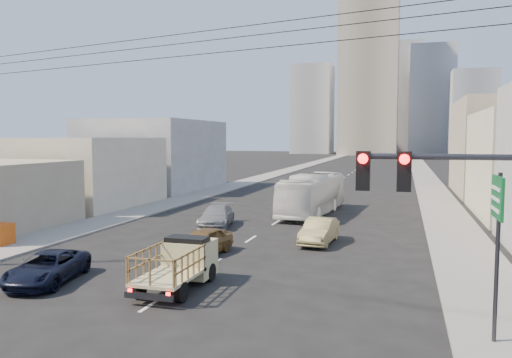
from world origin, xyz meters
The scene contains 20 objects.
ground centered at (0.00, 0.00, 0.00)m, with size 420.00×420.00×0.00m, color black.
sidewalk_left centered at (-11.75, 70.00, 0.06)m, with size 3.50×180.00×0.12m, color gray.
sidewalk_right centered at (11.75, 70.00, 0.06)m, with size 3.50×180.00×0.12m, color gray.
lane_dashes centered at (0.00, 53.00, 0.01)m, with size 0.15×104.00×0.01m.
flatbed_pickup centered at (0.09, 3.97, 1.09)m, with size 1.95×4.41×1.90m.
navy_pickup centered at (-5.45, 3.11, 0.63)m, with size 2.07×4.50×1.25m, color black.
city_bus centered at (1.77, 24.86, 1.57)m, with size 2.64×11.29×3.14m, color silver.
sedan_brown centered at (-1.13, 9.42, 0.69)m, with size 1.63×4.06×1.38m, color brown.
sedan_tan centered at (4.08, 14.00, 0.71)m, with size 1.49×4.28×1.41m, color #8C8052.
sedan_grey centered at (-3.45, 17.35, 0.70)m, with size 1.97×4.85×1.41m, color gray.
traffic_signal centered at (9.77, -3.51, 4.08)m, with size 3.23×0.35×6.00m.
green_sign centered at (11.16, 1.50, 3.74)m, with size 0.18×1.60×5.00m.
overhead_wires centered at (0.00, 1.50, 8.97)m, with size 23.01×5.02×0.72m.
bldg_left_mid centered at (-19.00, 24.00, 3.00)m, with size 11.00×12.00×6.00m, color #BFB89A.
bldg_left_far centered at (-19.50, 39.00, 4.00)m, with size 12.00×16.00×8.00m, color gray.
high_rise_tower centered at (-4.00, 170.00, 30.00)m, with size 20.00×20.00×60.00m, color gray.
midrise_ne centered at (18.00, 185.00, 20.00)m, with size 16.00×16.00×40.00m, color gray.
midrise_nw centered at (-26.00, 180.00, 17.00)m, with size 15.00×15.00×34.00m, color gray.
midrise_back centered at (6.00, 200.00, 22.00)m, with size 18.00×18.00×44.00m, color gray.
midrise_east centered at (30.00, 165.00, 14.00)m, with size 14.00×14.00×28.00m, color gray.
Camera 1 is at (8.59, -13.82, 5.96)m, focal length 35.00 mm.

